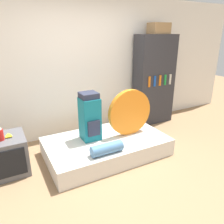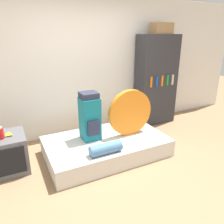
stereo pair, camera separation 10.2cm
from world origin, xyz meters
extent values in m
plane|color=#997551|center=(0.00, 0.00, 0.00)|extent=(16.00, 16.00, 0.00)
cube|color=white|center=(0.00, 1.77, 1.30)|extent=(8.00, 0.05, 2.60)
cube|color=silver|center=(0.03, 0.68, 0.14)|extent=(1.95, 1.15, 0.28)
cube|color=#14707F|center=(-0.19, 0.82, 0.63)|extent=(0.29, 0.28, 0.69)
cube|color=#282D42|center=(-0.19, 0.83, 1.02)|extent=(0.27, 0.26, 0.09)
cube|color=#282D42|center=(-0.19, 0.66, 0.52)|extent=(0.20, 0.03, 0.25)
cylinder|color=orange|center=(0.47, 0.67, 0.67)|extent=(0.78, 0.09, 0.78)
cylinder|color=teal|center=(-0.18, 0.26, 0.36)|extent=(0.48, 0.16, 0.16)
cube|color=#5B5B60|center=(-1.43, 0.93, 0.27)|extent=(0.50, 0.58, 0.55)
cube|color=black|center=(-1.43, 0.63, 0.29)|extent=(0.40, 0.02, 0.39)
cylinder|color=red|center=(-1.49, 0.87, 0.62)|extent=(0.09, 0.09, 0.16)
ellipsoid|color=yellow|center=(-1.41, 0.94, 0.56)|extent=(0.07, 0.14, 0.03)
ellipsoid|color=yellow|center=(-1.40, 0.94, 0.56)|extent=(0.05, 0.14, 0.03)
ellipsoid|color=yellow|center=(-1.38, 0.94, 0.56)|extent=(0.05, 0.14, 0.03)
ellipsoid|color=yellow|center=(-1.37, 0.94, 0.56)|extent=(0.07, 0.14, 0.03)
cube|color=#2D2D33|center=(1.61, 1.49, 0.95)|extent=(0.88, 0.38, 1.91)
cube|color=orange|center=(1.33, 1.29, 0.99)|extent=(0.04, 0.02, 0.22)
cube|color=#194CB2|center=(1.47, 1.29, 0.99)|extent=(0.04, 0.02, 0.22)
cube|color=orange|center=(1.61, 1.29, 0.99)|extent=(0.04, 0.02, 0.22)
cube|color=#1E8E38|center=(1.75, 1.29, 0.99)|extent=(0.04, 0.02, 0.22)
cube|color=beige|center=(1.89, 1.29, 0.99)|extent=(0.04, 0.02, 0.22)
cube|color=#99754C|center=(1.65, 1.48, 2.01)|extent=(0.41, 0.28, 0.22)
camera|label=1|loc=(-1.43, -2.20, 1.93)|focal=35.00mm
camera|label=2|loc=(-1.34, -2.25, 1.93)|focal=35.00mm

